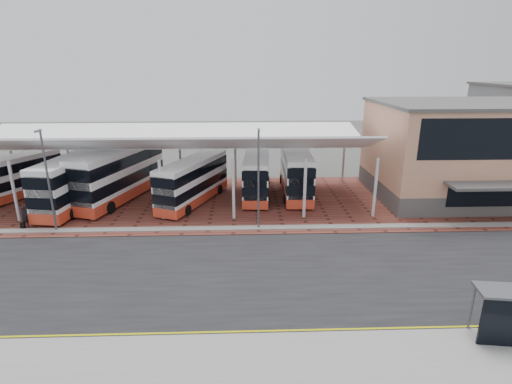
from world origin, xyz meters
TOP-DOWN VIEW (x-y plane):
  - ground at (0.00, 0.00)m, footprint 140.00×140.00m
  - road at (0.00, -1.00)m, footprint 120.00×14.00m
  - forecourt at (2.00, 13.00)m, footprint 72.00×16.00m
  - sidewalk at (0.00, -9.00)m, footprint 120.00×4.00m
  - north_kerb at (0.00, 6.20)m, footprint 120.00×0.80m
  - yellow_line_near at (0.00, -7.00)m, footprint 120.00×0.12m
  - yellow_line_far at (0.00, -6.70)m, footprint 120.00×0.12m
  - canopy at (-6.00, 13.94)m, footprint 37.00×11.63m
  - terminal at (23.00, 13.92)m, footprint 18.40×14.40m
  - lamp_west at (-14.00, 6.27)m, footprint 0.16×0.90m
  - lamp_east at (2.00, 6.27)m, footprint 0.16×0.90m
  - bus_0 at (-21.48, 14.33)m, footprint 6.36×10.03m
  - bus_1 at (-14.37, 12.51)m, footprint 4.24×11.63m
  - bus_2 at (-11.05, 14.07)m, footprint 6.23×12.35m
  - bus_3 at (-3.87, 12.72)m, footprint 5.99×10.19m
  - bus_4 at (2.20, 15.02)m, footprint 3.05×10.32m
  - bus_5 at (6.12, 15.28)m, footprint 3.05×10.96m
  - pedestrian at (-16.67, 7.05)m, footprint 0.62×0.76m
  - suitcase at (-16.77, 6.69)m, footprint 0.32×0.23m

SIDE VIEW (x-z plane):
  - ground at x=0.00m, z-range 0.00..0.00m
  - road at x=0.00m, z-range 0.00..0.02m
  - yellow_line_near at x=0.00m, z-range 0.02..0.03m
  - yellow_line_far at x=0.00m, z-range 0.02..0.03m
  - forecourt at x=2.00m, z-range 0.00..0.06m
  - sidewalk at x=0.00m, z-range 0.00..0.14m
  - north_kerb at x=0.00m, z-range 0.00..0.14m
  - suitcase at x=-16.77m, z-range 0.06..0.61m
  - pedestrian at x=-16.67m, z-range 0.06..1.86m
  - bus_0 at x=-21.48m, z-range 0.05..4.17m
  - bus_3 at x=-3.87m, z-range 0.05..4.20m
  - bus_4 at x=2.20m, z-range 0.05..4.25m
  - bus_5 at x=6.12m, z-range 0.05..4.52m
  - bus_1 at x=-14.37m, z-range 0.05..4.73m
  - bus_2 at x=-11.05m, z-range 0.04..5.02m
  - lamp_west at x=-14.00m, z-range 0.32..8.40m
  - lamp_east at x=2.00m, z-range 0.32..8.40m
  - terminal at x=23.00m, z-range 0.03..9.28m
  - canopy at x=-6.00m, z-range 2.26..9.33m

